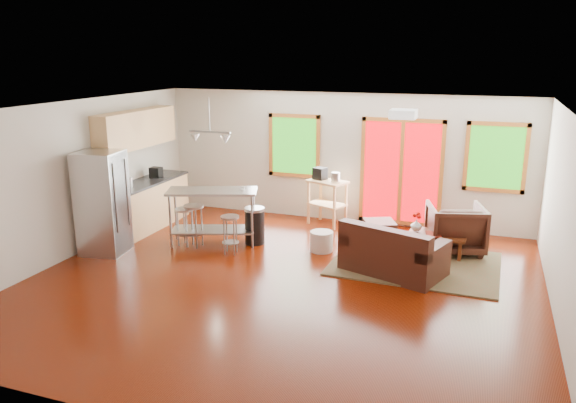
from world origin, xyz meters
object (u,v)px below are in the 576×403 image
(coffee_table, at_px, (437,236))
(armchair, at_px, (455,226))
(island, at_px, (213,207))
(kitchen_cart, at_px, (327,187))
(loveseat, at_px, (392,254))
(rug, at_px, (415,264))
(refrigerator, at_px, (103,203))
(ottoman, at_px, (379,230))

(coffee_table, relative_size, armchair, 1.06)
(armchair, distance_m, island, 4.26)
(kitchen_cart, bearing_deg, loveseat, -51.82)
(rug, height_order, coffee_table, coffee_table)
(coffee_table, bearing_deg, refrigerator, -161.78)
(ottoman, xyz_separation_m, island, (-2.78, -1.23, 0.51))
(coffee_table, xyz_separation_m, armchair, (0.27, 0.26, 0.14))
(ottoman, bearing_deg, rug, -52.58)
(refrigerator, relative_size, kitchen_cart, 1.54)
(armchair, bearing_deg, coffee_table, 28.38)
(rug, height_order, refrigerator, refrigerator)
(rug, xyz_separation_m, kitchen_cart, (-1.99, 1.62, 0.77))
(loveseat, xyz_separation_m, coffee_table, (0.58, 1.10, 0.01))
(rug, xyz_separation_m, refrigerator, (-5.14, -1.20, 0.87))
(island, bearing_deg, kitchen_cart, 48.65)
(loveseat, bearing_deg, rug, 78.52)
(refrigerator, bearing_deg, ottoman, 18.10)
(rug, height_order, armchair, armchair)
(rug, relative_size, kitchen_cart, 2.29)
(armchair, bearing_deg, kitchen_cart, -32.99)
(island, bearing_deg, ottoman, 23.88)
(coffee_table, distance_m, island, 3.95)
(armchair, height_order, kitchen_cart, kitchen_cart)
(refrigerator, bearing_deg, loveseat, -1.24)
(ottoman, height_order, island, island)
(loveseat, bearing_deg, armchair, 76.88)
(rug, xyz_separation_m, ottoman, (-0.80, 1.05, 0.17))
(armchair, xyz_separation_m, ottoman, (-1.35, 0.21, -0.29))
(coffee_table, xyz_separation_m, kitchen_cart, (-2.27, 1.05, 0.45))
(coffee_table, bearing_deg, rug, -115.64)
(ottoman, distance_m, island, 3.09)
(ottoman, bearing_deg, armchair, -8.73)
(island, bearing_deg, refrigerator, -146.77)
(rug, height_order, island, island)
(loveseat, bearing_deg, island, -166.84)
(loveseat, relative_size, ottoman, 3.20)
(armchair, height_order, refrigerator, refrigerator)
(armchair, xyz_separation_m, island, (-4.13, -1.03, 0.22))
(refrigerator, xyz_separation_m, kitchen_cart, (3.15, 2.83, -0.10))
(ottoman, height_order, refrigerator, refrigerator)
(ottoman, bearing_deg, coffee_table, -23.44)
(armchair, relative_size, island, 0.55)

